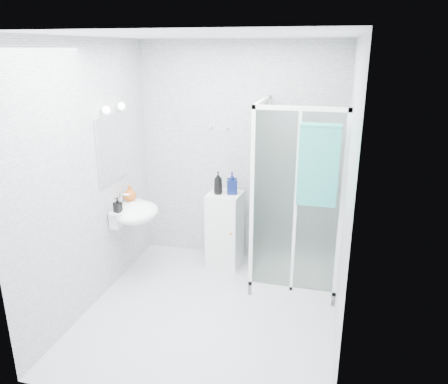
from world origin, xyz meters
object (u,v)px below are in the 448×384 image
(shower_enclosure, at_px, (289,246))
(shampoo_bottle_a, at_px, (218,183))
(hand_towel, at_px, (318,164))
(soap_dispenser_orange, at_px, (130,193))
(wall_basin, at_px, (134,212))
(shampoo_bottle_b, at_px, (232,183))
(storage_cabinet, at_px, (225,230))
(soap_dispenser_black, at_px, (118,205))

(shower_enclosure, distance_m, shampoo_bottle_a, 1.06)
(hand_towel, relative_size, soap_dispenser_orange, 4.35)
(wall_basin, height_order, hand_towel, hand_towel)
(shower_enclosure, height_order, hand_towel, shower_enclosure)
(hand_towel, height_order, shampoo_bottle_a, hand_towel)
(shampoo_bottle_b, relative_size, soap_dispenser_orange, 1.42)
(storage_cabinet, bearing_deg, soap_dispenser_black, -138.23)
(wall_basin, relative_size, soap_dispenser_black, 3.54)
(hand_towel, height_order, shampoo_bottle_b, hand_towel)
(shampoo_bottle_b, xyz_separation_m, soap_dispenser_orange, (-1.08, -0.41, -0.08))
(shower_enclosure, distance_m, hand_towel, 1.15)
(shampoo_bottle_b, bearing_deg, wall_basin, -148.63)
(wall_basin, relative_size, hand_towel, 0.71)
(hand_towel, bearing_deg, wall_basin, 177.47)
(wall_basin, bearing_deg, shampoo_bottle_b, 31.37)
(shampoo_bottle_b, bearing_deg, shampoo_bottle_a, -160.55)
(storage_cabinet, height_order, shampoo_bottle_b, shampoo_bottle_b)
(shower_enclosure, height_order, shampoo_bottle_a, shower_enclosure)
(storage_cabinet, relative_size, shampoo_bottle_a, 3.42)
(shampoo_bottle_a, distance_m, shampoo_bottle_b, 0.16)
(wall_basin, xyz_separation_m, soap_dispenser_orange, (-0.12, 0.17, 0.16))
(hand_towel, xyz_separation_m, soap_dispenser_orange, (-2.05, 0.25, -0.54))
(storage_cabinet, bearing_deg, shower_enclosure, -13.59)
(shower_enclosure, distance_m, shampoo_bottle_b, 0.95)
(soap_dispenser_orange, distance_m, soap_dispenser_black, 0.36)
(storage_cabinet, bearing_deg, shampoo_bottle_b, 16.73)
(soap_dispenser_black, bearing_deg, wall_basin, 63.97)
(shower_enclosure, xyz_separation_m, hand_towel, (0.27, -0.40, 1.05))
(storage_cabinet, bearing_deg, hand_towel, -27.69)
(soap_dispenser_orange, bearing_deg, shampoo_bottle_a, 21.15)
(shower_enclosure, xyz_separation_m, wall_basin, (-1.66, -0.32, 0.35))
(wall_basin, relative_size, soap_dispenser_orange, 3.10)
(soap_dispenser_orange, bearing_deg, hand_towel, -7.08)
(shampoo_bottle_a, bearing_deg, soap_dispenser_orange, -158.85)
(storage_cabinet, relative_size, shampoo_bottle_b, 3.54)
(shower_enclosure, xyz_separation_m, shampoo_bottle_a, (-0.85, 0.21, 0.59))
(storage_cabinet, bearing_deg, shampoo_bottle_a, -149.66)
(soap_dispenser_orange, xyz_separation_m, soap_dispenser_black, (0.03, -0.35, -0.01))
(shampoo_bottle_b, bearing_deg, shower_enclosure, -20.70)
(storage_cabinet, distance_m, shampoo_bottle_b, 0.59)
(shampoo_bottle_a, bearing_deg, shampoo_bottle_b, 19.45)
(storage_cabinet, height_order, soap_dispenser_orange, soap_dispenser_orange)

